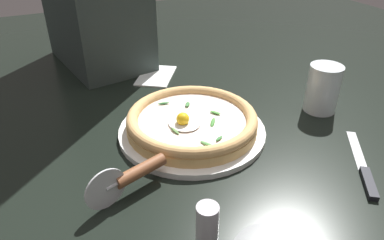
{
  "coord_description": "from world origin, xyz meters",
  "views": [
    {
      "loc": [
        0.53,
        -0.3,
        0.42
      ],
      "look_at": [
        -0.04,
        -0.03,
        0.03
      ],
      "focal_mm": 33.53,
      "sensor_mm": 36.0,
      "label": 1
    }
  ],
  "objects_px": {
    "pizza_cutter": "(132,175)",
    "folded_napkin": "(156,75)",
    "pizza": "(192,121)",
    "drinking_glass": "(322,92)",
    "pepper_shaker": "(207,226)",
    "table_knife": "(365,172)"
  },
  "relations": [
    {
      "from": "drinking_glass",
      "to": "pizza_cutter",
      "type": "bearing_deg",
      "value": -79.46
    },
    {
      "from": "pizza",
      "to": "pepper_shaker",
      "type": "distance_m",
      "value": 0.29
    },
    {
      "from": "pizza",
      "to": "pizza_cutter",
      "type": "distance_m",
      "value": 0.21
    },
    {
      "from": "pepper_shaker",
      "to": "pizza_cutter",
      "type": "bearing_deg",
      "value": -156.28
    },
    {
      "from": "pizza_cutter",
      "to": "table_knife",
      "type": "distance_m",
      "value": 0.41
    },
    {
      "from": "pizza",
      "to": "pepper_shaker",
      "type": "relative_size",
      "value": 3.86
    },
    {
      "from": "pizza",
      "to": "pizza_cutter",
      "type": "xyz_separation_m",
      "value": [
        0.12,
        -0.17,
        0.01
      ]
    },
    {
      "from": "table_knife",
      "to": "pepper_shaker",
      "type": "height_order",
      "value": "pepper_shaker"
    },
    {
      "from": "pizza_cutter",
      "to": "pepper_shaker",
      "type": "xyz_separation_m",
      "value": [
        0.15,
        0.06,
        -0.0
      ]
    },
    {
      "from": "drinking_glass",
      "to": "folded_napkin",
      "type": "height_order",
      "value": "drinking_glass"
    },
    {
      "from": "pizza_cutter",
      "to": "pepper_shaker",
      "type": "bearing_deg",
      "value": 23.72
    },
    {
      "from": "folded_napkin",
      "to": "pizza",
      "type": "bearing_deg",
      "value": -5.38
    },
    {
      "from": "pizza",
      "to": "pizza_cutter",
      "type": "bearing_deg",
      "value": -53.33
    },
    {
      "from": "folded_napkin",
      "to": "pepper_shaker",
      "type": "bearing_deg",
      "value": -12.7
    },
    {
      "from": "drinking_glass",
      "to": "pizza",
      "type": "bearing_deg",
      "value": -96.17
    },
    {
      "from": "pizza_cutter",
      "to": "folded_napkin",
      "type": "xyz_separation_m",
      "value": [
        -0.43,
        0.19,
        -0.03
      ]
    },
    {
      "from": "table_knife",
      "to": "folded_napkin",
      "type": "bearing_deg",
      "value": -160.35
    },
    {
      "from": "pizza_cutter",
      "to": "folded_napkin",
      "type": "relative_size",
      "value": 1.04
    },
    {
      "from": "table_knife",
      "to": "pizza_cutter",
      "type": "bearing_deg",
      "value": -107.99
    },
    {
      "from": "folded_napkin",
      "to": "pepper_shaker",
      "type": "xyz_separation_m",
      "value": [
        0.57,
        -0.13,
        0.03
      ]
    },
    {
      "from": "pizza",
      "to": "pizza_cutter",
      "type": "relative_size",
      "value": 1.85
    },
    {
      "from": "drinking_glass",
      "to": "folded_napkin",
      "type": "relative_size",
      "value": 0.79
    }
  ]
}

